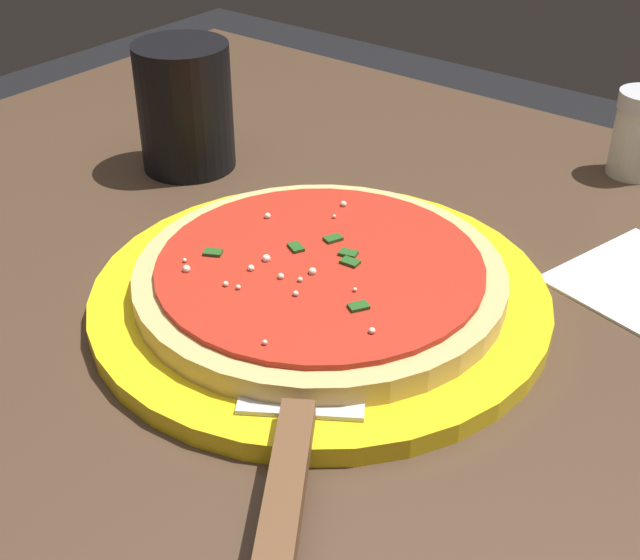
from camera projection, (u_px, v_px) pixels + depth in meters
restaurant_table at (274, 459)px, 0.66m from camera, size 0.86×0.93×0.76m
serving_plate at (320, 297)px, 0.58m from camera, size 0.30×0.30×0.01m
pizza at (320, 276)px, 0.57m from camera, size 0.24×0.24×0.02m
pizza_server at (294, 444)px, 0.44m from camera, size 0.21×0.16×0.01m
cup_tall_drink at (185, 107)px, 0.73m from camera, size 0.08×0.08×0.11m
parmesan_shaker at (640, 133)px, 0.73m from camera, size 0.05×0.05×0.07m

